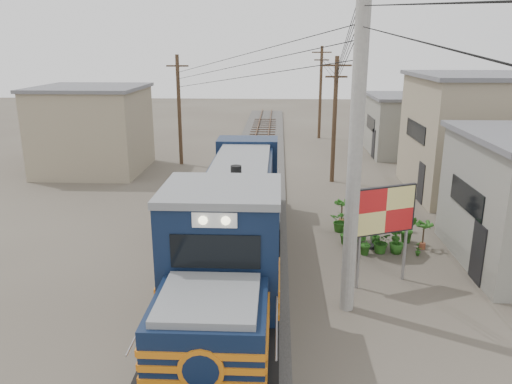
{
  "coord_description": "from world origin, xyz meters",
  "views": [
    {
      "loc": [
        1.41,
        -13.92,
        7.55
      ],
      "look_at": [
        0.58,
        4.19,
        2.2
      ],
      "focal_mm": 35.0,
      "sensor_mm": 36.0,
      "label": 1
    }
  ],
  "objects_px": {
    "market_umbrella": "(375,196)",
    "vendor": "(394,212)",
    "locomotive": "(235,226)",
    "billboard": "(385,213)"
  },
  "relations": [
    {
      "from": "market_umbrella",
      "to": "vendor",
      "type": "distance_m",
      "value": 2.82
    },
    {
      "from": "locomotive",
      "to": "vendor",
      "type": "bearing_deg",
      "value": 36.74
    },
    {
      "from": "market_umbrella",
      "to": "vendor",
      "type": "bearing_deg",
      "value": 59.01
    },
    {
      "from": "locomotive",
      "to": "vendor",
      "type": "xyz_separation_m",
      "value": [
        6.33,
        4.72,
        -0.98
      ]
    },
    {
      "from": "vendor",
      "to": "billboard",
      "type": "bearing_deg",
      "value": 54.9
    },
    {
      "from": "vendor",
      "to": "locomotive",
      "type": "bearing_deg",
      "value": 18.02
    },
    {
      "from": "market_umbrella",
      "to": "vendor",
      "type": "relative_size",
      "value": 1.68
    },
    {
      "from": "market_umbrella",
      "to": "locomotive",
      "type": "bearing_deg",
      "value": -152.84
    },
    {
      "from": "locomotive",
      "to": "vendor",
      "type": "height_order",
      "value": "locomotive"
    },
    {
      "from": "billboard",
      "to": "vendor",
      "type": "height_order",
      "value": "billboard"
    }
  ]
}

